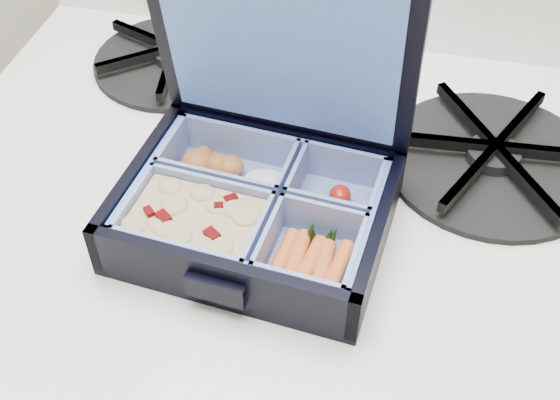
% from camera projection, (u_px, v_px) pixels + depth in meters
% --- Properties ---
extents(bento_box, '(0.22, 0.18, 0.05)m').
position_uv_depth(bento_box, '(255.00, 210.00, 0.56)').
color(bento_box, black).
rests_on(bento_box, stove).
extents(burner_grate, '(0.21, 0.21, 0.03)m').
position_uv_depth(burner_grate, '(494.00, 152.00, 0.63)').
color(burner_grate, black).
rests_on(burner_grate, stove).
extents(burner_grate_rear, '(0.22, 0.22, 0.02)m').
position_uv_depth(burner_grate_rear, '(175.00, 55.00, 0.74)').
color(burner_grate_rear, black).
rests_on(burner_grate_rear, stove).
extents(fork, '(0.08, 0.15, 0.01)m').
position_uv_depth(fork, '(321.00, 149.00, 0.65)').
color(fork, silver).
rests_on(fork, stove).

